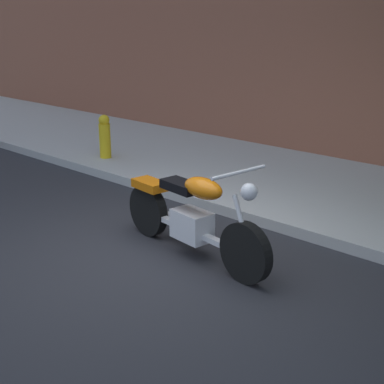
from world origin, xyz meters
name	(u,v)px	position (x,y,z in m)	size (l,w,h in m)	color
ground_plane	(156,256)	(0.00, 0.00, 0.00)	(60.00, 60.00, 0.00)	#28282D
sidewalk	(310,188)	(0.00, 3.19, 0.07)	(25.57, 3.39, 0.14)	#ABABAB
motorcycle	(192,217)	(0.28, 0.29, 0.46)	(2.25, 0.71, 1.12)	black
fire_hydrant	(105,140)	(-3.51, 2.10, 0.46)	(0.20, 0.20, 0.91)	gold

